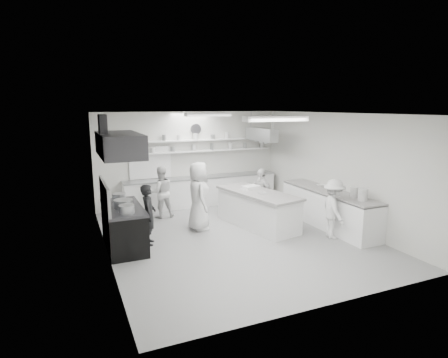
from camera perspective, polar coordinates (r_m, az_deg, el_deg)
name	(u,v)px	position (r m, az deg, el deg)	size (l,w,h in m)	color
floor	(235,237)	(9.28, 1.69, -8.94)	(6.00, 7.00, 0.02)	#969696
ceiling	(236,113)	(8.72, 1.81, 10.06)	(6.00, 7.00, 0.02)	white
wall_back	(190,159)	(12.10, -5.25, 3.14)	(6.00, 0.04, 3.00)	beige
wall_front	(331,217)	(5.97, 16.09, -5.58)	(6.00, 0.04, 3.00)	beige
wall_left	(104,188)	(8.10, -17.88, -1.33)	(0.04, 7.00, 3.00)	beige
wall_right	(336,169)	(10.48, 16.81, 1.47)	(0.04, 7.00, 3.00)	beige
stove	(124,228)	(8.80, -15.12, -7.29)	(0.80, 1.80, 0.90)	black
exhaust_hood	(119,145)	(8.41, -15.77, 5.10)	(0.85, 2.00, 0.50)	#343438
back_counter	(202,191)	(12.10, -3.38, -1.84)	(5.00, 0.60, 0.92)	white
shelf_lower	(211,150)	(12.17, -1.94, 4.42)	(4.20, 0.26, 0.04)	white
shelf_upper	(211,140)	(12.14, -1.95, 6.06)	(4.20, 0.26, 0.04)	white
pass_through_window	(150,163)	(11.75, -11.26, 2.49)	(1.30, 0.04, 1.00)	black
wall_clock	(196,129)	(12.03, -4.36, 7.66)	(0.32, 0.32, 0.05)	silver
right_counter	(328,209)	(10.33, 15.70, -4.47)	(0.74, 3.30, 0.94)	white
pot_rack	(261,134)	(11.79, 5.71, 6.84)	(0.30, 1.60, 0.40)	#989A9E
light_fixture_front	(276,119)	(7.13, 8.00, 9.15)	(1.30, 0.25, 0.10)	white
light_fixture_rear	(208,115)	(10.38, -2.45, 9.84)	(1.30, 0.25, 0.10)	white
prep_island	(258,210)	(10.00, 5.18, -4.74)	(0.90, 2.42, 0.89)	white
stove_pot	(123,205)	(8.51, -15.18, -3.85)	(0.41, 0.41, 0.24)	#989A9E
cook_stove	(149,215)	(8.79, -11.50, -5.36)	(0.52, 0.34, 1.42)	black
cook_back	(161,192)	(10.81, -9.65, -2.00)	(0.73, 0.57, 1.49)	silver
cook_island_left	(199,196)	(9.60, -3.93, -2.65)	(0.87, 0.57, 1.78)	silver
cook_island_right	(261,193)	(10.67, 5.68, -2.21)	(0.84, 0.35, 1.44)	silver
cook_right	(334,209)	(9.39, 16.45, -4.44)	(0.94, 0.54, 1.45)	silver
bowl_island_a	(262,194)	(9.73, 5.89, -2.31)	(0.24, 0.24, 0.06)	#989A9E
bowl_island_b	(262,193)	(9.87, 5.85, -2.12)	(0.17, 0.17, 0.05)	white
bowl_right	(322,186)	(10.78, 14.75, -1.02)	(0.26, 0.26, 0.06)	white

